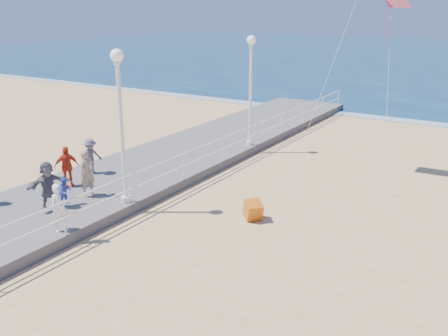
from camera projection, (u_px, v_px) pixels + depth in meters
The scene contains 13 objects.
ground at pixel (259, 249), 15.15m from camera, with size 160.00×160.00×0.00m, color #DFB475.
surf_line at pixel (411, 121), 31.68m from camera, with size 160.00×1.20×0.04m, color silver.
boardwalk at pixel (84, 195), 18.86m from camera, with size 5.00×44.00×0.40m, color slate.
railing at pixel (131, 181), 17.31m from camera, with size 0.05×42.00×0.55m.
lamp_post_mid at pixel (120, 111), 16.71m from camera, with size 0.44×0.44×5.32m.
lamp_post_far at pixel (251, 79), 23.97m from camera, with size 0.44×0.44×5.32m.
woman_holding_toddler at pixel (60, 208), 15.22m from camera, with size 0.55×0.36×1.52m, color white.
toddler_held at pixel (65, 191), 15.10m from camera, with size 0.42×0.32×0.86m, color blue.
spectator_2 at pixel (91, 156), 20.50m from camera, with size 0.95×0.55×1.47m, color #5C5B60.
spectator_3 at pixel (66, 166), 19.01m from camera, with size 0.93×0.39×1.59m, color red.
spectator_5 at pixel (48, 185), 16.97m from camera, with size 1.52×0.48×1.64m, color #555458.
spectator_6 at pixel (88, 173), 18.00m from camera, with size 0.64×0.42×1.75m, color gray.
box_kite at pixel (253, 212), 17.11m from camera, with size 0.55×0.55×0.60m, color red.
Camera 1 is at (6.32, -12.14, 7.04)m, focal length 40.00 mm.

